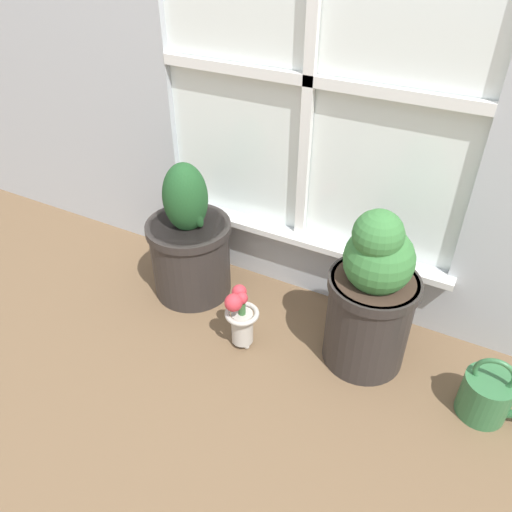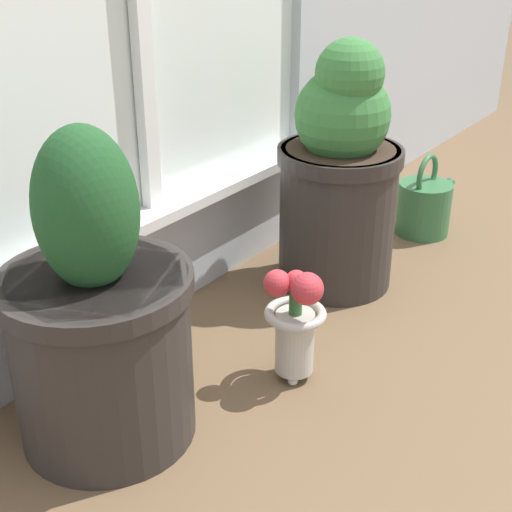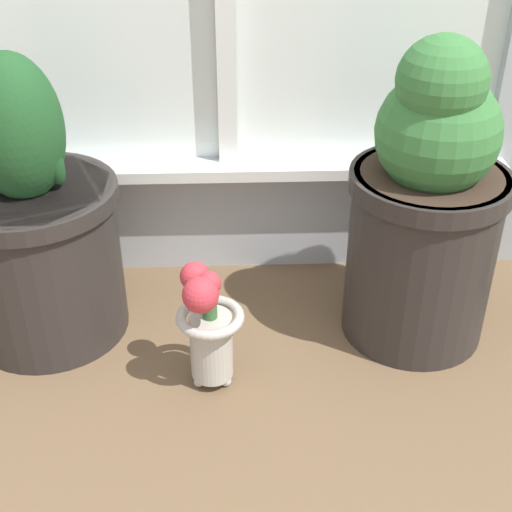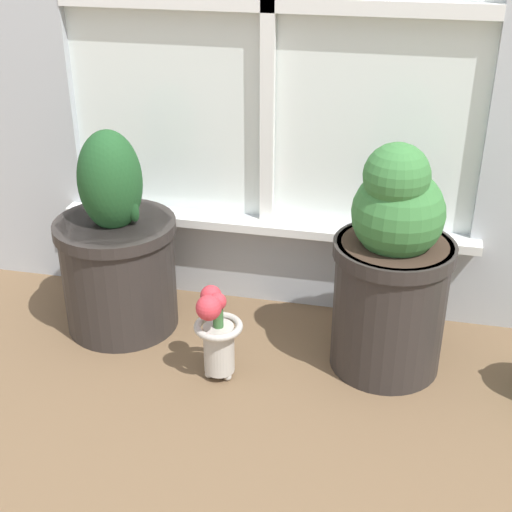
{
  "view_description": "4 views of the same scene",
  "coord_description": "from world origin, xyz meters",
  "px_view_note": "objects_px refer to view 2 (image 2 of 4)",
  "views": [
    {
      "loc": [
        0.59,
        -0.98,
        1.31
      ],
      "look_at": [
        -0.05,
        0.23,
        0.3
      ],
      "focal_mm": 35.0,
      "sensor_mm": 36.0,
      "label": 1
    },
    {
      "loc": [
        -1.01,
        -0.52,
        0.84
      ],
      "look_at": [
        -0.02,
        0.21,
        0.23
      ],
      "focal_mm": 50.0,
      "sensor_mm": 36.0,
      "label": 2
    },
    {
      "loc": [
        0.01,
        -0.88,
        0.88
      ],
      "look_at": [
        0.05,
        0.2,
        0.2
      ],
      "focal_mm": 50.0,
      "sensor_mm": 36.0,
      "label": 3
    },
    {
      "loc": [
        0.37,
        -1.28,
        1.08
      ],
      "look_at": [
        0.04,
        0.19,
        0.3
      ],
      "focal_mm": 50.0,
      "sensor_mm": 36.0,
      "label": 4
    }
  ],
  "objects_px": {
    "potted_plant_left": "(99,324)",
    "flower_vase": "(295,320)",
    "watering_can": "(424,206)",
    "potted_plant_right": "(339,178)"
  },
  "relations": [
    {
      "from": "potted_plant_right",
      "to": "potted_plant_left",
      "type": "bearing_deg",
      "value": 177.34
    },
    {
      "from": "potted_plant_left",
      "to": "potted_plant_right",
      "type": "distance_m",
      "value": 0.72
    },
    {
      "from": "potted_plant_right",
      "to": "flower_vase",
      "type": "bearing_deg",
      "value": -160.09
    },
    {
      "from": "potted_plant_left",
      "to": "potted_plant_right",
      "type": "bearing_deg",
      "value": -2.66
    },
    {
      "from": "flower_vase",
      "to": "watering_can",
      "type": "distance_m",
      "value": 0.8
    },
    {
      "from": "potted_plant_left",
      "to": "potted_plant_right",
      "type": "relative_size",
      "value": 0.94
    },
    {
      "from": "watering_can",
      "to": "flower_vase",
      "type": "bearing_deg",
      "value": -173.36
    },
    {
      "from": "flower_vase",
      "to": "watering_can",
      "type": "bearing_deg",
      "value": 6.64
    },
    {
      "from": "potted_plant_left",
      "to": "flower_vase",
      "type": "distance_m",
      "value": 0.37
    },
    {
      "from": "flower_vase",
      "to": "potted_plant_left",
      "type": "bearing_deg",
      "value": 151.01
    }
  ]
}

